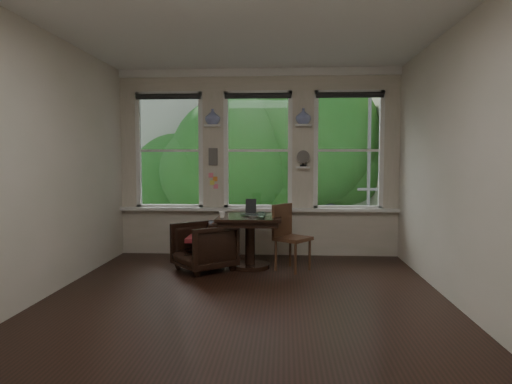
# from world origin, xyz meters

# --- Properties ---
(ground) EXTENTS (4.50, 4.50, 0.00)m
(ground) POSITION_xyz_m (0.00, 0.00, 0.00)
(ground) COLOR black
(ground) RESTS_ON ground
(ceiling) EXTENTS (4.50, 4.50, 0.00)m
(ceiling) POSITION_xyz_m (0.00, 0.00, 3.00)
(ceiling) COLOR silver
(ceiling) RESTS_ON ground
(wall_back) EXTENTS (4.50, 0.00, 4.50)m
(wall_back) POSITION_xyz_m (0.00, 2.25, 1.50)
(wall_back) COLOR beige
(wall_back) RESTS_ON ground
(wall_front) EXTENTS (4.50, 0.00, 4.50)m
(wall_front) POSITION_xyz_m (0.00, -2.25, 1.50)
(wall_front) COLOR beige
(wall_front) RESTS_ON ground
(wall_left) EXTENTS (0.00, 4.50, 4.50)m
(wall_left) POSITION_xyz_m (-2.25, 0.00, 1.50)
(wall_left) COLOR beige
(wall_left) RESTS_ON ground
(wall_right) EXTENTS (0.00, 4.50, 4.50)m
(wall_right) POSITION_xyz_m (2.25, 0.00, 1.50)
(wall_right) COLOR beige
(wall_right) RESTS_ON ground
(window_left) EXTENTS (1.10, 0.12, 1.90)m
(window_left) POSITION_xyz_m (-1.45, 2.25, 1.70)
(window_left) COLOR white
(window_left) RESTS_ON ground
(window_center) EXTENTS (1.10, 0.12, 1.90)m
(window_center) POSITION_xyz_m (0.00, 2.25, 1.70)
(window_center) COLOR white
(window_center) RESTS_ON ground
(window_right) EXTENTS (1.10, 0.12, 1.90)m
(window_right) POSITION_xyz_m (1.45, 2.25, 1.70)
(window_right) COLOR white
(window_right) RESTS_ON ground
(shelf_left) EXTENTS (0.26, 0.16, 0.03)m
(shelf_left) POSITION_xyz_m (-0.72, 2.15, 2.10)
(shelf_left) COLOR white
(shelf_left) RESTS_ON ground
(shelf_right) EXTENTS (0.26, 0.16, 0.03)m
(shelf_right) POSITION_xyz_m (0.72, 2.15, 2.10)
(shelf_right) COLOR white
(shelf_right) RESTS_ON ground
(intercom) EXTENTS (0.14, 0.06, 0.28)m
(intercom) POSITION_xyz_m (-0.72, 2.18, 1.60)
(intercom) COLOR #59544F
(intercom) RESTS_ON ground
(sticky_notes) EXTENTS (0.16, 0.01, 0.24)m
(sticky_notes) POSITION_xyz_m (-0.72, 2.19, 1.25)
(sticky_notes) COLOR pink
(sticky_notes) RESTS_ON ground
(desk_fan) EXTENTS (0.20, 0.20, 0.24)m
(desk_fan) POSITION_xyz_m (0.72, 2.13, 1.53)
(desk_fan) COLOR #59544F
(desk_fan) RESTS_ON ground
(vase_left) EXTENTS (0.24, 0.24, 0.25)m
(vase_left) POSITION_xyz_m (-0.72, 2.15, 2.24)
(vase_left) COLOR white
(vase_left) RESTS_ON shelf_left
(vase_right) EXTENTS (0.24, 0.24, 0.25)m
(vase_right) POSITION_xyz_m (0.72, 2.15, 2.24)
(vase_right) COLOR white
(vase_right) RESTS_ON shelf_right
(table) EXTENTS (0.90, 0.90, 0.75)m
(table) POSITION_xyz_m (-0.06, 1.28, 0.38)
(table) COLOR black
(table) RESTS_ON ground
(armchair_left) EXTENTS (1.03, 1.02, 0.67)m
(armchair_left) POSITION_xyz_m (-0.69, 1.09, 0.34)
(armchair_left) COLOR black
(armchair_left) RESTS_ON ground
(cushion_red) EXTENTS (0.45, 0.45, 0.06)m
(cushion_red) POSITION_xyz_m (-0.69, 1.09, 0.45)
(cushion_red) COLOR maroon
(cushion_red) RESTS_ON armchair_left
(side_chair_right) EXTENTS (0.59, 0.59, 0.92)m
(side_chair_right) POSITION_xyz_m (0.55, 1.16, 0.46)
(side_chair_right) COLOR #432618
(side_chair_right) RESTS_ON ground
(laptop) EXTENTS (0.40, 0.29, 0.03)m
(laptop) POSITION_xyz_m (-0.02, 1.18, 0.76)
(laptop) COLOR black
(laptop) RESTS_ON table
(mug) EXTENTS (0.11, 0.11, 0.09)m
(mug) POSITION_xyz_m (-0.43, 1.06, 0.79)
(mug) COLOR white
(mug) RESTS_ON table
(drinking_glass) EXTENTS (0.12, 0.12, 0.09)m
(drinking_glass) POSITION_xyz_m (0.13, 0.96, 0.80)
(drinking_glass) COLOR white
(drinking_glass) RESTS_ON table
(tablet) EXTENTS (0.16, 0.08, 0.22)m
(tablet) POSITION_xyz_m (-0.07, 1.58, 0.86)
(tablet) COLOR black
(tablet) RESTS_ON table
(papers) EXTENTS (0.34, 0.37, 0.00)m
(papers) POSITION_xyz_m (0.00, 1.33, 0.75)
(papers) COLOR silver
(papers) RESTS_ON table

